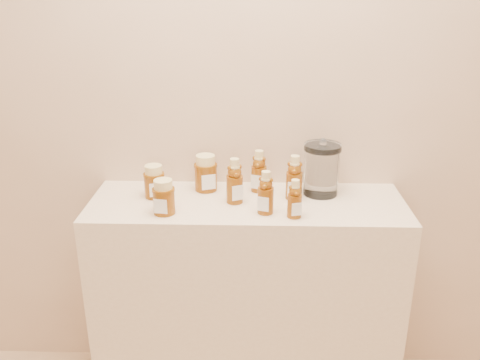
# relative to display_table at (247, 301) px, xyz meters

# --- Properties ---
(wall_back) EXTENTS (3.50, 0.02, 2.70)m
(wall_back) POSITION_rel_display_table_xyz_m (0.00, 0.20, 0.90)
(wall_back) COLOR tan
(wall_back) RESTS_ON ground
(display_table) EXTENTS (1.20, 0.40, 0.90)m
(display_table) POSITION_rel_display_table_xyz_m (0.00, 0.00, 0.00)
(display_table) COLOR beige
(display_table) RESTS_ON ground
(bear_bottle_back_left) EXTENTS (0.09, 0.09, 0.20)m
(bear_bottle_back_left) POSITION_rel_display_table_xyz_m (-0.05, -0.00, 0.55)
(bear_bottle_back_left) COLOR #643007
(bear_bottle_back_left) RESTS_ON display_table
(bear_bottle_back_mid) EXTENTS (0.08, 0.08, 0.19)m
(bear_bottle_back_mid) POSITION_rel_display_table_xyz_m (0.04, 0.11, 0.54)
(bear_bottle_back_mid) COLOR #643007
(bear_bottle_back_mid) RESTS_ON display_table
(bear_bottle_back_right) EXTENTS (0.07, 0.07, 0.20)m
(bear_bottle_back_right) POSITION_rel_display_table_xyz_m (0.18, 0.04, 0.55)
(bear_bottle_back_right) COLOR #643007
(bear_bottle_back_right) RESTS_ON display_table
(bear_bottle_front_left) EXTENTS (0.08, 0.08, 0.18)m
(bear_bottle_front_left) POSITION_rel_display_table_xyz_m (0.07, -0.10, 0.54)
(bear_bottle_front_left) COLOR #643007
(bear_bottle_front_left) RESTS_ON display_table
(bear_bottle_front_right) EXTENTS (0.07, 0.07, 0.16)m
(bear_bottle_front_right) POSITION_rel_display_table_xyz_m (0.17, -0.13, 0.53)
(bear_bottle_front_right) COLOR #643007
(bear_bottle_front_right) RESTS_ON display_table
(honey_jar_left) EXTENTS (0.10, 0.10, 0.13)m
(honey_jar_left) POSITION_rel_display_table_xyz_m (-0.36, 0.04, 0.51)
(honey_jar_left) COLOR #643007
(honey_jar_left) RESTS_ON display_table
(honey_jar_back) EXTENTS (0.12, 0.12, 0.15)m
(honey_jar_back) POSITION_rel_display_table_xyz_m (-0.17, 0.11, 0.52)
(honey_jar_back) COLOR #643007
(honey_jar_back) RESTS_ON display_table
(honey_jar_front) EXTENTS (0.09, 0.09, 0.13)m
(honey_jar_front) POSITION_rel_display_table_xyz_m (-0.30, -0.11, 0.51)
(honey_jar_front) COLOR #643007
(honey_jar_front) RESTS_ON display_table
(glass_canister) EXTENTS (0.18, 0.18, 0.22)m
(glass_canister) POSITION_rel_display_table_xyz_m (0.29, 0.09, 0.56)
(glass_canister) COLOR white
(glass_canister) RESTS_ON display_table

